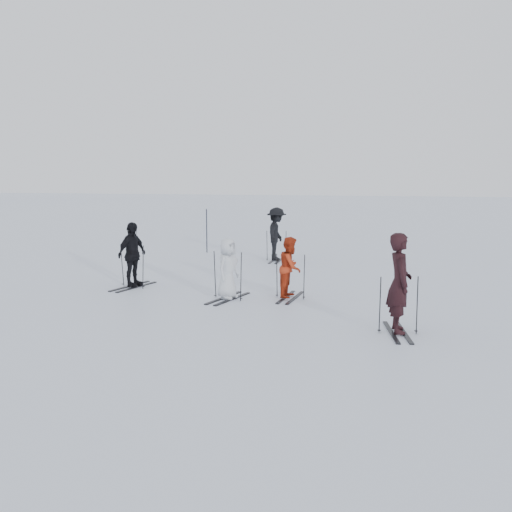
# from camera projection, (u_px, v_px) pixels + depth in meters

# --- Properties ---
(ground) EXTENTS (120.00, 120.00, 0.00)m
(ground) POSITION_uv_depth(u_px,v_px,m) (248.00, 301.00, 14.20)
(ground) COLOR silver
(ground) RESTS_ON ground
(skier_near_dark) EXTENTS (0.57, 0.79, 2.00)m
(skier_near_dark) POSITION_uv_depth(u_px,v_px,m) (399.00, 284.00, 11.32)
(skier_near_dark) COLOR black
(skier_near_dark) RESTS_ON ground
(skier_red) EXTENTS (0.68, 0.82, 1.55)m
(skier_red) POSITION_uv_depth(u_px,v_px,m) (290.00, 268.00, 14.48)
(skier_red) COLOR #B02F13
(skier_red) RESTS_ON ground
(skier_grey) EXTENTS (0.68, 0.85, 1.52)m
(skier_grey) POSITION_uv_depth(u_px,v_px,m) (228.00, 269.00, 14.38)
(skier_grey) COLOR silver
(skier_grey) RESTS_ON ground
(skier_uphill_left) EXTENTS (0.73, 1.13, 1.79)m
(skier_uphill_left) POSITION_uv_depth(u_px,v_px,m) (132.00, 255.00, 15.82)
(skier_uphill_left) COLOR black
(skier_uphill_left) RESTS_ON ground
(skier_uphill_far) EXTENTS (0.74, 1.24, 1.89)m
(skier_uphill_far) POSITION_uv_depth(u_px,v_px,m) (276.00, 235.00, 20.43)
(skier_uphill_far) COLOR black
(skier_uphill_far) RESTS_ON ground
(skis_near_dark) EXTENTS (1.75, 1.09, 1.20)m
(skis_near_dark) POSITION_uv_depth(u_px,v_px,m) (399.00, 304.00, 11.38)
(skis_near_dark) COLOR black
(skis_near_dark) RESTS_ON ground
(skis_red) EXTENTS (1.70, 1.05, 1.17)m
(skis_red) POSITION_uv_depth(u_px,v_px,m) (290.00, 275.00, 14.51)
(skis_red) COLOR black
(skis_red) RESTS_ON ground
(skis_grey) EXTENTS (1.92, 1.38, 1.26)m
(skis_grey) POSITION_uv_depth(u_px,v_px,m) (228.00, 275.00, 14.39)
(skis_grey) COLOR black
(skis_grey) RESTS_ON ground
(skis_uphill_left) EXTENTS (1.88, 1.36, 1.23)m
(skis_uphill_left) POSITION_uv_depth(u_px,v_px,m) (132.00, 265.00, 15.87)
(skis_uphill_left) COLOR black
(skis_uphill_left) RESTS_ON ground
(skis_uphill_far) EXTENTS (1.56, 0.86, 1.13)m
(skis_uphill_far) POSITION_uv_depth(u_px,v_px,m) (276.00, 245.00, 20.49)
(skis_uphill_far) COLOR black
(skis_uphill_far) RESTS_ON ground
(piste_marker) EXTENTS (0.05, 0.05, 1.73)m
(piste_marker) POSITION_uv_depth(u_px,v_px,m) (207.00, 231.00, 22.49)
(piste_marker) COLOR black
(piste_marker) RESTS_ON ground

